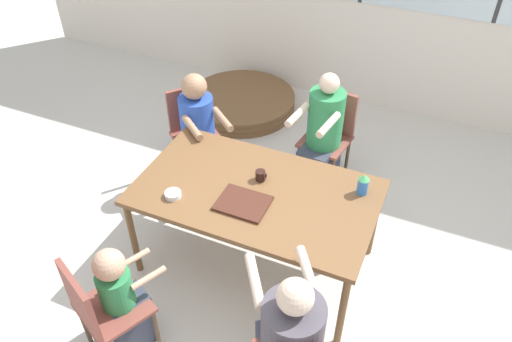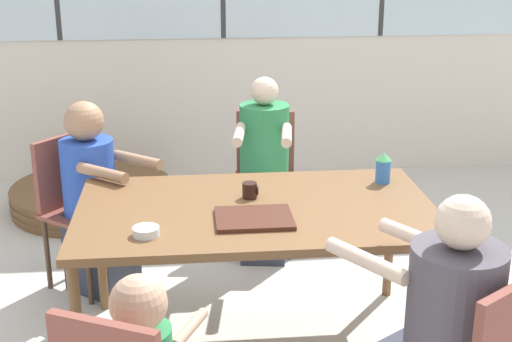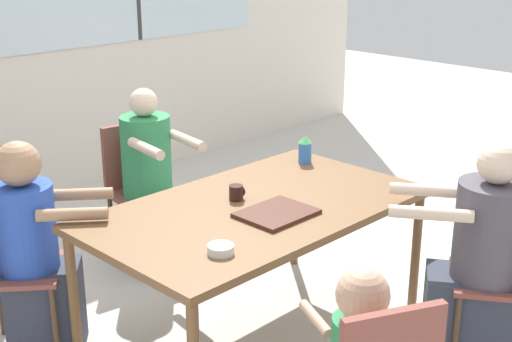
{
  "view_description": "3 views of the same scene",
  "coord_description": "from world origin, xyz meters",
  "views": [
    {
      "loc": [
        1.05,
        -2.41,
        3.11
      ],
      "look_at": [
        0.0,
        0.0,
        0.93
      ],
      "focal_mm": 35.0,
      "sensor_mm": 36.0,
      "label": 1
    },
    {
      "loc": [
        -0.31,
        -3.14,
        2.01
      ],
      "look_at": [
        0.0,
        0.0,
        0.93
      ],
      "focal_mm": 50.0,
      "sensor_mm": 36.0,
      "label": 2
    },
    {
      "loc": [
        -2.36,
        -2.33,
        2.06
      ],
      "look_at": [
        0.0,
        0.0,
        0.93
      ],
      "focal_mm": 50.0,
      "sensor_mm": 36.0,
      "label": 3
    }
  ],
  "objects": [
    {
      "name": "food_tray_dark",
      "position": [
        -0.03,
        -0.17,
        0.76
      ],
      "size": [
        0.35,
        0.28,
        0.02
      ],
      "color": "#472319",
      "rests_on": "dining_table"
    },
    {
      "name": "person_man_teal_shirt",
      "position": [
        -0.85,
        0.7,
        0.51
      ],
      "size": [
        0.61,
        0.57,
        1.12
      ],
      "rotation": [
        0.0,
        0.0,
        -2.26
      ],
      "color": "#333847",
      "rests_on": "ground_plane"
    },
    {
      "name": "chair_for_toddler",
      "position": [
        -0.55,
        -1.14,
        0.53
      ],
      "size": [
        0.53,
        0.53,
        0.89
      ],
      "rotation": [
        0.0,
        0.0,
        -0.45
      ],
      "color": "brown",
      "rests_on": "ground_plane"
    },
    {
      "name": "sippy_cup",
      "position": [
        0.69,
        0.28,
        0.84
      ],
      "size": [
        0.08,
        0.08,
        0.16
      ],
      "color": "blue",
      "rests_on": "dining_table"
    },
    {
      "name": "coffee_mug",
      "position": [
        -0.02,
        0.12,
        0.79
      ],
      "size": [
        0.08,
        0.07,
        0.08
      ],
      "color": "black",
      "rests_on": "dining_table"
    },
    {
      "name": "bowl_white_shallow",
      "position": [
        -0.51,
        -0.29,
        0.77
      ],
      "size": [
        0.12,
        0.12,
        0.04
      ],
      "color": "silver",
      "rests_on": "dining_table"
    },
    {
      "name": "chair_for_man_blue_shirt",
      "position": [
        0.18,
        1.25,
        0.53
      ],
      "size": [
        0.45,
        0.45,
        0.89
      ],
      "rotation": [
        0.0,
        0.0,
        -3.29
      ],
      "color": "brown",
      "rests_on": "ground_plane"
    },
    {
      "name": "person_man_blue_shirt",
      "position": [
        0.16,
        1.09,
        0.52
      ],
      "size": [
        0.39,
        0.61,
        1.15
      ],
      "rotation": [
        0.0,
        0.0,
        -3.29
      ],
      "color": "#333847",
      "rests_on": "ground_plane"
    },
    {
      "name": "dining_table",
      "position": [
        0.0,
        0.0,
        0.7
      ],
      "size": [
        1.71,
        0.99,
        0.75
      ],
      "color": "brown",
      "rests_on": "ground_plane"
    },
    {
      "name": "person_toddler",
      "position": [
        -0.48,
        -1.0,
        0.45
      ],
      "size": [
        0.36,
        0.44,
        0.93
      ],
      "rotation": [
        0.0,
        0.0,
        -0.45
      ],
      "color": "#333847",
      "rests_on": "ground_plane"
    },
    {
      "name": "folded_table_stack",
      "position": [
        -1.05,
        2.0,
        0.09
      ],
      "size": [
        1.2,
        1.2,
        0.18
      ],
      "color": "brown",
      "rests_on": "ground_plane"
    },
    {
      "name": "ground_plane",
      "position": [
        0.0,
        0.0,
        0.0
      ],
      "size": [
        16.0,
        16.0,
        0.0
      ],
      "primitive_type": "plane",
      "color": "beige"
    },
    {
      "name": "chair_for_man_teal_shirt",
      "position": [
        -0.98,
        0.8,
        0.53
      ],
      "size": [
        0.56,
        0.56,
        0.89
      ],
      "rotation": [
        0.0,
        0.0,
        -2.26
      ],
      "color": "brown",
      "rests_on": "ground_plane"
    }
  ]
}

